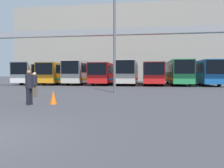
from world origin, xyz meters
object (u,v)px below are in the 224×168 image
at_px(bus_slot_7, 204,71).
at_px(lamp_post, 114,36).
at_px(bus_slot_4, 128,71).
at_px(bus_slot_0, 39,72).
at_px(traffic_cone, 53,97).
at_px(bus_slot_5, 153,72).
at_px(bus_slot_3, 105,73).
at_px(bus_slot_2, 82,71).
at_px(bus_slot_1, 60,72).
at_px(pedestrian_far_center, 29,86).
at_px(bus_slot_6, 178,71).
at_px(pedestrian_near_left, 35,84).

relative_size(bus_slot_7, lamp_post, 1.17).
relative_size(bus_slot_4, bus_slot_7, 1.10).
height_order(bus_slot_0, traffic_cone, bus_slot_0).
height_order(bus_slot_4, bus_slot_5, bus_slot_4).
bearing_deg(bus_slot_4, bus_slot_3, 176.61).
xyz_separation_m(bus_slot_0, bus_slot_5, (17.26, -0.22, -0.07)).
bearing_deg(bus_slot_2, bus_slot_7, -0.57).
relative_size(bus_slot_0, bus_slot_5, 1.04).
height_order(bus_slot_5, lamp_post, lamp_post).
distance_m(bus_slot_1, pedestrian_far_center, 22.35).
bearing_deg(bus_slot_4, bus_slot_2, -177.45).
xyz_separation_m(bus_slot_5, pedestrian_far_center, (-6.84, -21.33, -0.79)).
xyz_separation_m(pedestrian_far_center, traffic_cone, (1.09, 0.42, -0.57)).
relative_size(bus_slot_0, pedestrian_far_center, 6.40).
bearing_deg(bus_slot_1, bus_slot_4, 1.10).
xyz_separation_m(bus_slot_1, bus_slot_7, (20.72, -0.28, 0.11)).
relative_size(bus_slot_3, bus_slot_6, 1.09).
bearing_deg(bus_slot_2, bus_slot_3, 8.43).
bearing_deg(bus_slot_7, lamp_post, -127.78).
bearing_deg(bus_slot_1, bus_slot_7, -0.77).
height_order(bus_slot_1, pedestrian_far_center, bus_slot_1).
xyz_separation_m(bus_slot_1, bus_slot_4, (10.36, 0.20, 0.15)).
bearing_deg(bus_slot_3, bus_slot_0, -179.57).
bearing_deg(bus_slot_3, lamp_post, -76.62).
xyz_separation_m(bus_slot_1, bus_slot_2, (3.45, -0.11, 0.13)).
relative_size(bus_slot_6, traffic_cone, 14.60).
height_order(bus_slot_0, pedestrian_far_center, bus_slot_0).
height_order(bus_slot_2, pedestrian_far_center, bus_slot_2).
relative_size(bus_slot_5, bus_slot_7, 1.08).
bearing_deg(bus_slot_0, lamp_post, -45.73).
bearing_deg(bus_slot_6, bus_slot_1, 179.76).
bearing_deg(bus_slot_0, pedestrian_far_center, -64.20).
distance_m(bus_slot_6, traffic_cone, 22.74).
height_order(bus_slot_5, bus_slot_6, bus_slot_6).
distance_m(bus_slot_4, pedestrian_far_center, 21.71).
xyz_separation_m(bus_slot_3, bus_slot_7, (13.81, -0.68, 0.14)).
bearing_deg(pedestrian_near_left, bus_slot_7, -154.34).
relative_size(pedestrian_far_center, traffic_cone, 2.46).
bearing_deg(pedestrian_near_left, bus_slot_2, -106.79).
bearing_deg(pedestrian_far_center, bus_slot_3, 12.65).
relative_size(bus_slot_6, lamp_post, 1.22).
relative_size(bus_slot_4, bus_slot_6, 1.05).
relative_size(bus_slot_7, pedestrian_far_center, 5.71).
distance_m(bus_slot_5, pedestrian_near_left, 19.75).
bearing_deg(pedestrian_far_center, bus_slot_1, 30.66).
bearing_deg(bus_slot_6, pedestrian_far_center, -115.96).
relative_size(pedestrian_near_left, traffic_cone, 2.33).
bearing_deg(bus_slot_7, bus_slot_4, 177.36).
distance_m(bus_slot_3, bus_slot_5, 6.91).
xyz_separation_m(bus_slot_7, traffic_cone, (-12.66, -20.53, -1.50)).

